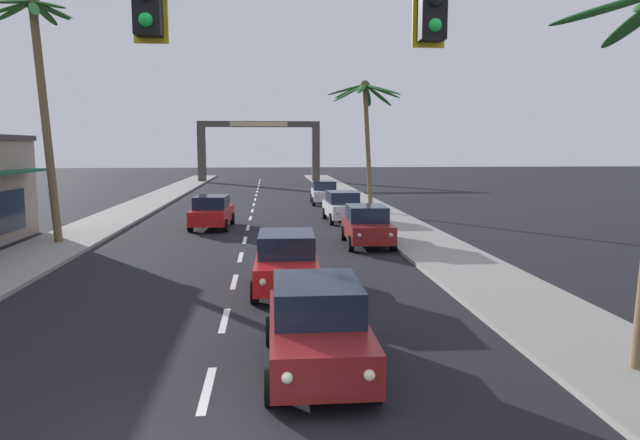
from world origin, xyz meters
The scene contains 13 objects.
sidewalk_right centered at (7.80, 20.00, 0.07)m, with size 3.20×110.00×0.14m, color gray.
sidewalk_left centered at (-7.80, 20.00, 0.07)m, with size 3.20×110.00×0.14m, color gray.
lane_markings centered at (0.44, 19.40, 0.00)m, with size 4.28×86.80×0.01m.
traffic_signal_mast centered at (3.31, -0.15, 5.22)m, with size 10.88×0.41×7.17m.
sedan_lead_at_stop_bar centered at (1.97, 2.95, 0.85)m, with size 1.96×4.46×1.68m.
sedan_third_in_queue centered at (1.59, 9.12, 0.85)m, with size 2.03×4.48×1.68m.
sedan_oncoming_far centered at (-1.84, 22.43, 0.85)m, with size 2.13×4.52×1.68m.
sedan_parked_nearest_kerb centered at (5.25, 16.61, 0.85)m, with size 2.03×4.48×1.68m.
sedan_parked_mid_kerb centered at (5.22, 24.51, 0.85)m, with size 2.08×4.50×1.68m.
sedan_parked_far_kerb centered at (5.15, 34.59, 0.85)m, with size 2.03×4.48×1.68m.
palm_left_third centered at (-8.23, 17.77, 7.35)m, with size 3.32×3.27×10.28m.
palm_right_third centered at (7.14, 28.21, 6.49)m, with size 4.68×4.51×8.21m.
town_gateway_arch centered at (0.00, 61.83, 4.58)m, with size 14.39×0.90×7.16m.
Camera 1 is at (1.11, -7.49, 4.18)m, focal length 32.44 mm.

